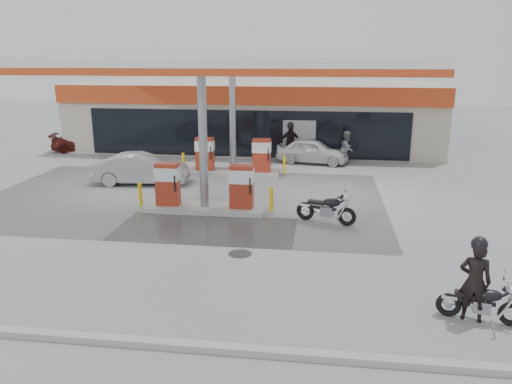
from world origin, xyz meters
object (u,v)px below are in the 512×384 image
Objects in this scene: hatchback_silver at (141,169)px; parked_car_left at (85,142)px; pump_island_near at (205,192)px; biker_main at (475,282)px; biker_walking at (290,142)px; pump_island_far at (233,160)px; parked_motorcycle at (327,209)px; main_motorcycle at (482,304)px; attendant at (347,148)px; sedan_white at (313,151)px.

hatchback_silver is 1.10× the size of parked_car_left.
pump_island_near is 1.34× the size of parked_car_left.
biker_walking is at bearing -58.39° from biker_main.
biker_walking is (12.52, -0.99, 0.44)m from parked_car_left.
parked_car_left is (-10.00, 4.79, -0.15)m from pump_island_far.
pump_island_far is at bearing -136.67° from biker_walking.
biker_main is at bearing -59.57° from pump_island_far.
main_motorcycle is at bearing -44.21° from parked_motorcycle.
pump_island_near is 1.00× the size of pump_island_far.
pump_island_far is at bearing -44.93° from biker_main.
biker_main is 15.97m from attendant.
parked_car_left is at bearing 159.20° from parked_motorcycle.
main_motorcycle is 0.43× the size of hatchback_silver.
sedan_white is at bearing 112.05° from parked_motorcycle.
pump_island_far is 4.48m from hatchback_silver.
pump_island_far is 2.59× the size of biker_walking.
main_motorcycle is 25.25m from parked_car_left.
hatchback_silver is 9.51m from parked_car_left.
main_motorcycle is (7.84, -13.07, -0.30)m from pump_island_far.
sedan_white is at bearing 98.75° from attendant.
attendant reaches higher than pump_island_near.
attendant reaches higher than parked_motorcycle.
attendant is 3.21m from biker_walking.
pump_island_far is at bearing -129.14° from parked_car_left.
attendant reaches higher than main_motorcycle.
pump_island_far is 1.33× the size of sedan_white.
sedan_white is at bearing -61.92° from biker_main.
biker_walking is at bearing -50.90° from hatchback_silver.
biker_main reaches higher than pump_island_near.
sedan_white is at bearing 115.85° from main_motorcycle.
biker_walking is at bearing 75.58° from pump_island_near.
parked_car_left is (-10.00, 10.79, -0.15)m from pump_island_near.
biker_main is at bearing -138.38° from hatchback_silver.
main_motorcycle is 16.04m from attendant.
pump_island_far is 2.45× the size of parked_motorcycle.
hatchback_silver is at bearing -28.28° from biker_main.
biker_main is (7.66, -7.04, 0.20)m from pump_island_near.
attendant reaches higher than biker_main.
hatchback_silver is (-7.55, -5.60, 0.04)m from sedan_white.
hatchback_silver is at bearing 137.22° from sedan_white.
pump_island_near is 1.22× the size of hatchback_silver.
parked_motorcycle is at bearing 129.79° from main_motorcycle.
attendant is at bearing -31.24° from biker_walking.
parked_car_left is 1.93× the size of biker_walking.
parked_car_left is at bearing 162.38° from biker_walking.
pump_island_far is 15.25m from main_motorcycle.
sedan_white is 0.92× the size of hatchback_silver.
parked_motorcycle is at bearing -10.17° from pump_island_near.
parked_motorcycle is 0.55× the size of sedan_white.
parked_car_left is at bearing 35.44° from hatchback_silver.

